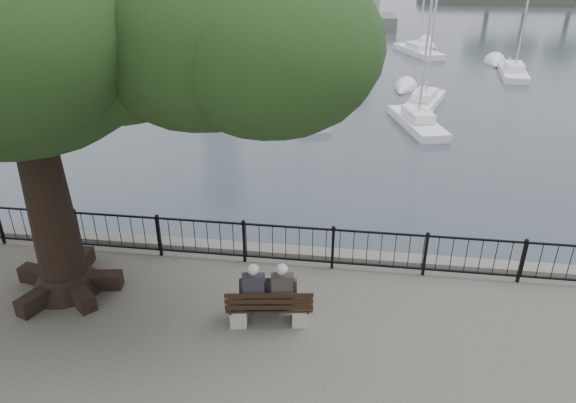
% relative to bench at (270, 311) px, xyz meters
% --- Properties ---
extents(harbor, '(260.00, 260.00, 1.20)m').
position_rel_bench_xyz_m(harbor, '(0.07, 2.58, -0.80)').
color(harbor, '#5A5651').
rests_on(harbor, ground).
extents(railing, '(22.06, 0.06, 1.00)m').
position_rel_bench_xyz_m(railing, '(0.07, 2.08, 0.26)').
color(railing, black).
rests_on(railing, ground).
extents(bench, '(1.68, 0.72, 0.86)m').
position_rel_bench_xyz_m(bench, '(0.00, 0.00, 0.00)').
color(bench, gray).
rests_on(bench, ground).
extents(person_left, '(0.44, 0.71, 1.36)m').
position_rel_bench_xyz_m(person_left, '(-0.29, 0.05, 0.33)').
color(person_left, black).
rests_on(person_left, ground).
extents(person_right, '(0.44, 0.71, 1.36)m').
position_rel_bench_xyz_m(person_right, '(0.23, 0.13, 0.33)').
color(person_right, '#282422').
rests_on(person_right, ground).
extents(tree, '(10.17, 7.10, 8.30)m').
position_rel_bench_xyz_m(tree, '(-3.64, 0.66, 5.16)').
color(tree, black).
rests_on(tree, ground).
extents(lion_monument, '(5.76, 5.76, 8.55)m').
position_rel_bench_xyz_m(lion_monument, '(2.07, 49.51, 0.83)').
color(lion_monument, '#5A5651').
rests_on(lion_monument, ground).
extents(sailboat_a, '(2.66, 5.42, 10.57)m').
position_rel_bench_xyz_m(sailboat_a, '(-8.19, 18.58, -0.98)').
color(sailboat_a, white).
rests_on(sailboat_a, ground).
extents(sailboat_b, '(3.03, 6.35, 13.85)m').
position_rel_bench_xyz_m(sailboat_b, '(-3.32, 21.12, -0.92)').
color(sailboat_b, white).
rests_on(sailboat_b, ground).
extents(sailboat_c, '(2.82, 5.05, 10.39)m').
position_rel_bench_xyz_m(sailboat_c, '(4.91, 19.63, -0.98)').
color(sailboat_c, white).
rests_on(sailboat_c, ground).
extents(sailboat_d, '(2.18, 5.46, 9.09)m').
position_rel_bench_xyz_m(sailboat_d, '(11.43, 27.80, -1.02)').
color(sailboat_d, white).
rests_on(sailboat_d, ground).
extents(sailboat_e, '(3.38, 5.77, 11.84)m').
position_rel_bench_xyz_m(sailboat_e, '(-11.59, 25.58, -0.96)').
color(sailboat_e, white).
rests_on(sailboat_e, ground).
extents(sailboat_f, '(1.89, 5.18, 11.02)m').
position_rel_bench_xyz_m(sailboat_f, '(1.05, 30.94, -0.96)').
color(sailboat_f, white).
rests_on(sailboat_f, ground).
extents(sailboat_g, '(3.67, 6.02, 11.04)m').
position_rel_bench_xyz_m(sailboat_g, '(5.95, 34.83, -0.98)').
color(sailboat_g, white).
rests_on(sailboat_g, ground).
extents(sailboat_h, '(1.80, 5.96, 12.85)m').
position_rel_bench_xyz_m(sailboat_h, '(-2.89, 36.26, -0.94)').
color(sailboat_h, white).
rests_on(sailboat_h, ground).
extents(sailboat_i, '(2.55, 5.01, 9.84)m').
position_rel_bench_xyz_m(sailboat_i, '(4.25, 15.99, -0.99)').
color(sailboat_i, white).
rests_on(sailboat_i, ground).
extents(sailboat_j, '(3.26, 5.45, 11.56)m').
position_rel_bench_xyz_m(sailboat_j, '(-1.28, 16.73, -0.96)').
color(sailboat_j, white).
rests_on(sailboat_j, ground).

